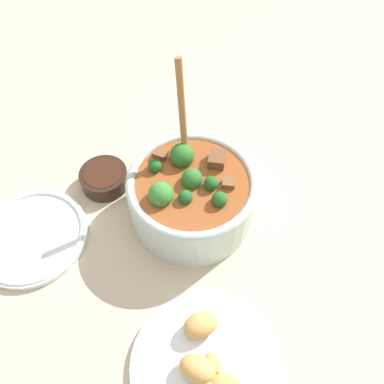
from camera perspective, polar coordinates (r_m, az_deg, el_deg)
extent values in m
plane|color=#C6B293|center=(0.72, 0.00, -3.13)|extent=(4.00, 4.00, 0.00)
cylinder|color=#B2C6BC|center=(0.68, 0.00, -0.95)|extent=(0.23, 0.23, 0.10)
torus|color=#B2C6BC|center=(0.64, 0.00, 1.51)|extent=(0.23, 0.23, 0.02)
cylinder|color=brown|center=(0.67, 0.00, -0.06)|extent=(0.21, 0.21, 0.07)
sphere|color=#387F33|center=(0.62, -4.78, -0.36)|extent=(0.04, 0.04, 0.04)
cylinder|color=#6B9956|center=(0.64, -4.60, -1.93)|extent=(0.01, 0.01, 0.02)
sphere|color=#235B23|center=(0.62, -1.01, -0.79)|extent=(0.02, 0.02, 0.02)
cylinder|color=#6B9956|center=(0.63, -0.99, -1.70)|extent=(0.01, 0.01, 0.01)
sphere|color=#2D6B28|center=(0.64, -0.30, 1.89)|extent=(0.04, 0.04, 0.04)
cylinder|color=#6B9956|center=(0.66, -0.29, 0.49)|extent=(0.01, 0.01, 0.02)
sphere|color=#235B23|center=(0.63, 2.93, 1.35)|extent=(0.02, 0.02, 0.02)
cylinder|color=#6B9956|center=(0.64, 2.86, 0.40)|extent=(0.01, 0.01, 0.01)
sphere|color=#235B23|center=(0.61, 4.22, -1.11)|extent=(0.03, 0.03, 0.03)
cylinder|color=#6B9956|center=(0.63, 4.11, -2.09)|extent=(0.01, 0.01, 0.01)
sphere|color=#235B23|center=(0.66, -5.69, 3.98)|extent=(0.02, 0.02, 0.02)
cylinder|color=#6B9956|center=(0.67, -5.56, 3.01)|extent=(0.01, 0.01, 0.01)
sphere|color=#2D6B28|center=(0.66, -1.55, 5.59)|extent=(0.04, 0.04, 0.04)
cylinder|color=#6B9956|center=(0.69, -1.49, 3.86)|extent=(0.02, 0.02, 0.02)
cube|color=brown|center=(0.66, 3.79, 4.87)|extent=(0.03, 0.03, 0.03)
cube|color=brown|center=(0.64, 5.59, 1.48)|extent=(0.02, 0.02, 0.02)
cube|color=brown|center=(0.68, -4.77, 5.63)|extent=(0.03, 0.03, 0.02)
ellipsoid|color=olive|center=(0.68, -0.98, 5.09)|extent=(0.04, 0.03, 0.01)
cylinder|color=olive|center=(0.63, -1.50, 11.91)|extent=(0.03, 0.06, 0.18)
cylinder|color=black|center=(0.77, -13.21, 2.02)|extent=(0.09, 0.09, 0.04)
cylinder|color=#381E14|center=(0.76, -13.39, 2.61)|extent=(0.08, 0.08, 0.01)
cylinder|color=white|center=(0.75, -23.17, -6.27)|extent=(0.20, 0.20, 0.01)
torus|color=white|center=(0.75, -23.31, -6.04)|extent=(0.20, 0.20, 0.01)
cylinder|color=white|center=(0.62, 1.63, -24.84)|extent=(0.22, 0.22, 0.01)
ellipsoid|color=tan|center=(0.60, 4.87, -27.16)|extent=(0.05, 0.04, 0.03)
ellipsoid|color=tan|center=(0.59, 0.83, -25.33)|extent=(0.06, 0.05, 0.03)
ellipsoid|color=tan|center=(0.60, 3.18, -24.63)|extent=(0.04, 0.04, 0.02)
ellipsoid|color=tan|center=(0.61, 1.34, -19.56)|extent=(0.07, 0.06, 0.03)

